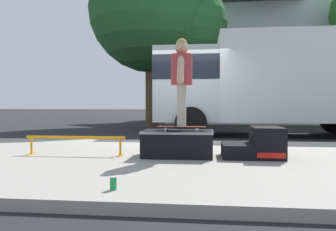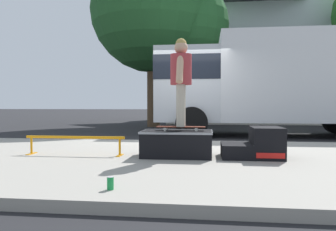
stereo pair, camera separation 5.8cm
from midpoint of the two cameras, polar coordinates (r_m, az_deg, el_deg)
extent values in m
plane|color=black|center=(8.28, 2.06, -4.75)|extent=(140.00, 140.00, 0.00)
cube|color=gray|center=(5.32, -0.42, -7.76)|extent=(50.00, 5.00, 0.12)
cube|color=black|center=(5.34, 1.40, -4.84)|extent=(1.10, 0.74, 0.41)
cube|color=gray|center=(5.32, 1.41, -2.80)|extent=(1.12, 0.76, 0.03)
cube|color=black|center=(5.35, 11.45, -5.91)|extent=(0.46, 0.69, 0.22)
cube|color=black|center=(5.40, 16.38, -4.46)|extent=(0.46, 0.69, 0.48)
cube|color=red|center=(5.08, 17.05, -6.62)|extent=(0.41, 0.01, 0.08)
cylinder|color=orange|center=(5.69, -15.98, -3.64)|extent=(1.69, 0.04, 0.04)
cylinder|color=orange|center=(6.03, -22.71, -4.79)|extent=(0.04, 0.04, 0.29)
cube|color=orange|center=(6.05, -22.69, -6.10)|extent=(0.06, 0.28, 0.01)
cylinder|color=orange|center=(5.46, -8.52, -5.35)|extent=(0.04, 0.04, 0.29)
cube|color=orange|center=(5.48, -8.51, -6.80)|extent=(0.06, 0.28, 0.01)
cube|color=#4C1E14|center=(5.35, 2.04, -1.97)|extent=(0.78, 0.21, 0.02)
cylinder|color=silver|center=(5.43, 4.75, -2.28)|extent=(0.05, 0.03, 0.05)
cylinder|color=silver|center=(5.25, 4.68, -2.42)|extent=(0.05, 0.03, 0.05)
cylinder|color=silver|center=(5.47, -0.49, -2.25)|extent=(0.05, 0.03, 0.05)
cylinder|color=silver|center=(5.29, -0.73, -2.38)|extent=(0.05, 0.03, 0.05)
cylinder|color=#B7AD99|center=(5.43, 2.12, 1.72)|extent=(0.14, 0.14, 0.67)
cylinder|color=#B7AD99|center=(5.26, 1.98, 1.72)|extent=(0.14, 0.14, 0.67)
cylinder|color=#A53338|center=(5.37, 2.05, 7.91)|extent=(0.34, 0.34, 0.49)
cylinder|color=tan|center=(5.59, 2.22, 7.54)|extent=(0.11, 0.30, 0.46)
cylinder|color=tan|center=(5.16, 1.87, 8.02)|extent=(0.11, 0.30, 0.46)
sphere|color=tan|center=(5.42, 2.06, 11.60)|extent=(0.21, 0.21, 0.21)
sphere|color=tan|center=(5.43, 2.06, 12.22)|extent=(0.18, 0.18, 0.18)
cylinder|color=#198C3F|center=(3.32, -9.90, -11.47)|extent=(0.07, 0.07, 0.12)
cylinder|color=silver|center=(3.31, -9.91, -10.41)|extent=(0.06, 0.06, 0.00)
cube|color=silver|center=(10.82, 21.91, 5.93)|extent=(5.00, 2.35, 2.60)
cube|color=silver|center=(10.44, 3.25, 5.11)|extent=(1.90, 2.16, 2.20)
cube|color=black|center=(10.48, 3.26, 7.76)|extent=(1.92, 2.19, 0.70)
cylinder|color=black|center=(9.25, 3.79, -1.27)|extent=(0.90, 0.28, 0.90)
cylinder|color=black|center=(11.60, 4.32, -0.66)|extent=(0.90, 0.28, 0.90)
cylinder|color=black|center=(12.35, 26.64, -0.70)|extent=(0.90, 0.28, 0.90)
cylinder|color=brown|center=(14.61, -2.91, 4.62)|extent=(0.56, 0.56, 3.34)
sphere|color=#235628|center=(15.18, -2.93, 17.71)|extent=(5.46, 5.46, 5.46)
sphere|color=#235628|center=(14.84, 3.01, 15.35)|extent=(3.55, 3.55, 3.55)
cube|color=silver|center=(20.61, 13.38, 7.45)|extent=(9.00, 7.50, 6.00)
cube|color=#B2ADA3|center=(16.55, 15.01, 3.30)|extent=(9.00, 0.50, 2.80)
pyramid|color=#38383F|center=(21.44, 13.46, 18.69)|extent=(9.54, 7.95, 2.40)
camera|label=1|loc=(0.03, -90.25, -0.01)|focal=35.40mm
camera|label=2|loc=(0.03, 89.75, 0.01)|focal=35.40mm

